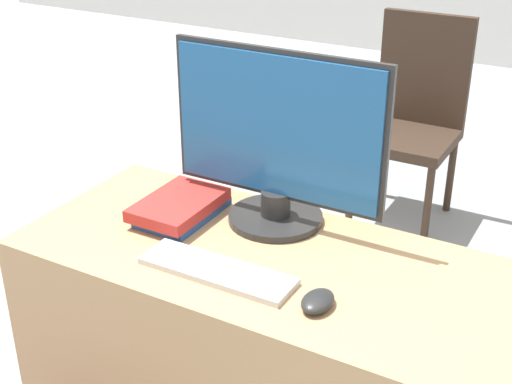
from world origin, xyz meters
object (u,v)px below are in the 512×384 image
object	(u,v)px
mouse	(318,301)
far_chair	(414,112)
book_stack	(180,207)
keyboard	(217,271)
monitor	(277,142)

from	to	relation	value
mouse	far_chair	distance (m)	2.04
mouse	book_stack	xyz separation A→B (m)	(-0.51, 0.20, 0.01)
keyboard	book_stack	size ratio (longest dim) A/B	1.43
book_stack	far_chair	xyz separation A→B (m)	(0.10, 1.79, -0.26)
keyboard	far_chair	xyz separation A→B (m)	(-0.14, 1.98, -0.24)
monitor	keyboard	size ratio (longest dim) A/B	1.55
keyboard	far_chair	distance (m)	2.00
keyboard	mouse	distance (m)	0.27
keyboard	far_chair	size ratio (longest dim) A/B	0.40
monitor	keyboard	bearing A→B (deg)	-89.19
keyboard	far_chair	bearing A→B (deg)	94.03
mouse	far_chair	world-z (taller)	far_chair
book_stack	mouse	bearing A→B (deg)	-21.71
book_stack	far_chair	world-z (taller)	far_chair
monitor	book_stack	world-z (taller)	monitor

